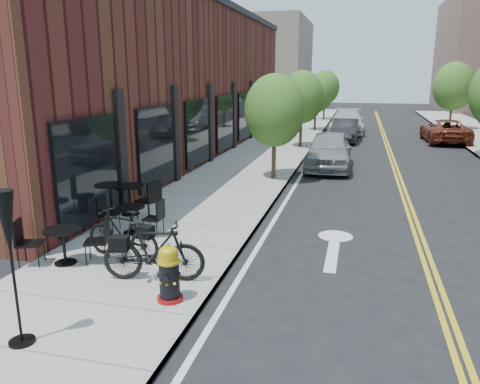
% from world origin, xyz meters
% --- Properties ---
extents(ground, '(120.00, 120.00, 0.00)m').
position_xyz_m(ground, '(0.00, 0.00, 0.00)').
color(ground, black).
rests_on(ground, ground).
extents(sidewalk_near, '(4.00, 70.00, 0.12)m').
position_xyz_m(sidewalk_near, '(-2.00, 10.00, 0.06)').
color(sidewalk_near, '#9E9B93').
rests_on(sidewalk_near, ground).
extents(building_near, '(5.00, 28.00, 7.00)m').
position_xyz_m(building_near, '(-6.50, 14.00, 3.50)').
color(building_near, '#471717').
rests_on(building_near, ground).
extents(bg_building_left, '(8.00, 14.00, 10.00)m').
position_xyz_m(bg_building_left, '(-8.00, 48.00, 5.00)').
color(bg_building_left, '#726656').
rests_on(bg_building_left, ground).
extents(tree_near_a, '(2.20, 2.20, 3.81)m').
position_xyz_m(tree_near_a, '(-0.60, 9.00, 2.60)').
color(tree_near_a, '#382B1E').
rests_on(tree_near_a, sidewalk_near).
extents(tree_near_b, '(2.30, 2.30, 3.98)m').
position_xyz_m(tree_near_b, '(-0.60, 17.00, 2.71)').
color(tree_near_b, '#382B1E').
rests_on(tree_near_b, sidewalk_near).
extents(tree_near_c, '(2.10, 2.10, 3.67)m').
position_xyz_m(tree_near_c, '(-0.60, 25.00, 2.53)').
color(tree_near_c, '#382B1E').
rests_on(tree_near_c, sidewalk_near).
extents(tree_near_d, '(2.40, 2.40, 4.11)m').
position_xyz_m(tree_near_d, '(-0.60, 33.00, 2.79)').
color(tree_near_d, '#382B1E').
rests_on(tree_near_d, sidewalk_near).
extents(tree_far_c, '(2.80, 2.80, 4.62)m').
position_xyz_m(tree_far_c, '(8.60, 28.00, 3.06)').
color(tree_far_c, '#382B1E').
rests_on(tree_far_c, sidewalk_far).
extents(fire_hydrant, '(0.49, 0.49, 1.02)m').
position_xyz_m(fire_hydrant, '(-0.57, -1.08, 0.60)').
color(fire_hydrant, maroon).
rests_on(fire_hydrant, sidewalk_near).
extents(bicycle_left, '(1.85, 0.82, 1.08)m').
position_xyz_m(bicycle_left, '(-2.25, 0.44, 0.66)').
color(bicycle_left, black).
rests_on(bicycle_left, sidewalk_near).
extents(bicycle_right, '(1.99, 0.90, 1.16)m').
position_xyz_m(bicycle_right, '(-1.16, -0.41, 0.70)').
color(bicycle_right, black).
rests_on(bicycle_right, sidewalk_near).
extents(bistro_set_a, '(1.81, 1.02, 0.96)m').
position_xyz_m(bistro_set_a, '(-3.27, -0.12, 0.60)').
color(bistro_set_a, black).
rests_on(bistro_set_a, sidewalk_near).
extents(bistro_set_b, '(2.01, 1.17, 1.06)m').
position_xyz_m(bistro_set_b, '(-3.60, 3.39, 0.65)').
color(bistro_set_b, black).
rests_on(bistro_set_b, sidewalk_near).
extents(bistro_set_c, '(1.63, 0.73, 0.88)m').
position_xyz_m(bistro_set_c, '(-2.84, 1.95, 0.56)').
color(bistro_set_c, black).
rests_on(bistro_set_c, sidewalk_near).
extents(patio_umbrella, '(0.37, 0.37, 2.27)m').
position_xyz_m(patio_umbrella, '(-2.14, -2.84, 1.75)').
color(patio_umbrella, black).
rests_on(patio_umbrella, sidewalk_near).
extents(parked_car_a, '(1.95, 4.63, 1.57)m').
position_xyz_m(parked_car_a, '(1.23, 11.84, 0.78)').
color(parked_car_a, gray).
rests_on(parked_car_a, ground).
extents(parked_car_b, '(1.57, 4.08, 1.33)m').
position_xyz_m(parked_car_b, '(1.60, 20.29, 0.66)').
color(parked_car_b, black).
rests_on(parked_car_b, ground).
extents(parked_car_c, '(2.25, 5.40, 1.56)m').
position_xyz_m(parked_car_c, '(1.59, 24.58, 0.78)').
color(parked_car_c, '#BCBCC1').
rests_on(parked_car_c, ground).
extents(parked_car_far, '(2.40, 4.95, 1.36)m').
position_xyz_m(parked_car_far, '(7.25, 21.39, 0.68)').
color(parked_car_far, maroon).
rests_on(parked_car_far, ground).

